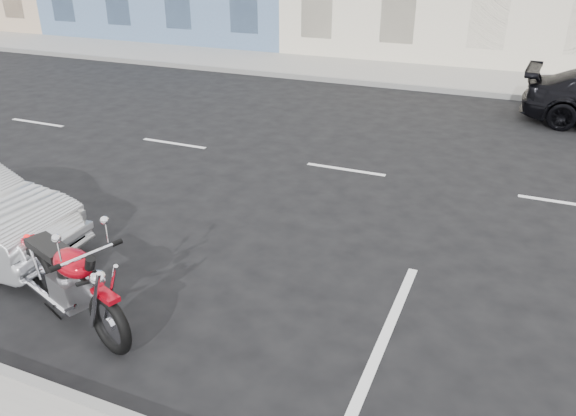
% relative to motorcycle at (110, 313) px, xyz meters
% --- Properties ---
extents(ground, '(120.00, 120.00, 0.00)m').
position_rel_motorcycle_xyz_m(ground, '(2.66, 6.19, -0.52)').
color(ground, black).
rests_on(ground, ground).
extents(sidewalk_far, '(80.00, 3.40, 0.15)m').
position_rel_motorcycle_xyz_m(sidewalk_far, '(-2.34, 14.89, -0.45)').
color(sidewalk_far, gray).
rests_on(sidewalk_far, ground).
extents(curb_far, '(80.00, 0.12, 0.16)m').
position_rel_motorcycle_xyz_m(curb_far, '(-2.34, 13.19, -0.44)').
color(curb_far, gray).
rests_on(curb_far, ground).
extents(motorcycle, '(2.20, 1.02, 1.15)m').
position_rel_motorcycle_xyz_m(motorcycle, '(0.00, 0.00, 0.00)').
color(motorcycle, black).
rests_on(motorcycle, ground).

